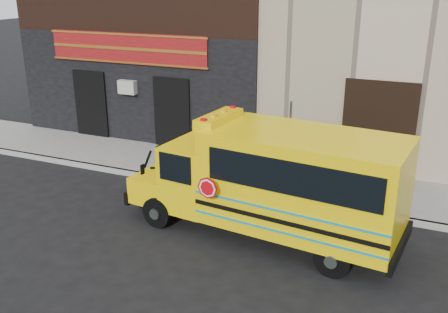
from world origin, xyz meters
TOP-DOWN VIEW (x-y plane):
  - ground at (0.00, 0.00)m, footprint 120.00×120.00m
  - curb at (0.00, 2.60)m, footprint 40.00×0.20m
  - sidewalk at (0.00, 4.10)m, footprint 40.00×3.00m
  - school_bus at (2.31, 0.56)m, footprint 7.09×2.84m
  - sign_pole at (2.01, 2.60)m, footprint 0.10×0.25m
  - bicycle at (-0.97, 1.00)m, footprint 2.06×1.34m
  - cyclist at (-0.91, 0.97)m, footprint 0.64×0.69m

SIDE VIEW (x-z plane):
  - ground at x=0.00m, z-range 0.00..0.00m
  - curb at x=0.00m, z-range 0.00..0.15m
  - sidewalk at x=0.00m, z-range 0.00..0.15m
  - bicycle at x=-0.97m, z-range 0.00..1.20m
  - cyclist at x=-0.91m, z-range 0.00..1.59m
  - school_bus at x=2.31m, z-range 0.05..2.97m
  - sign_pole at x=2.01m, z-range 0.16..3.11m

